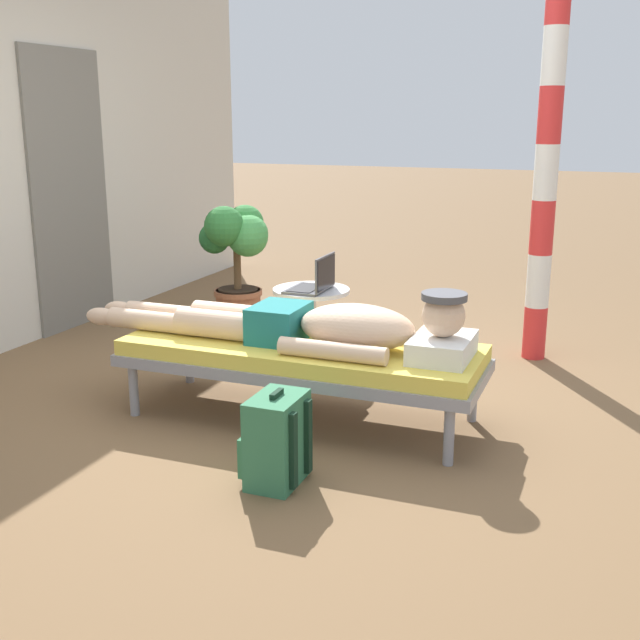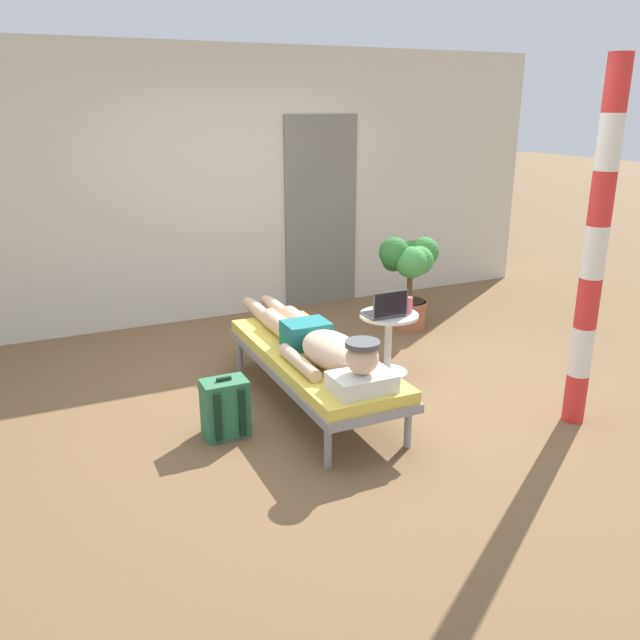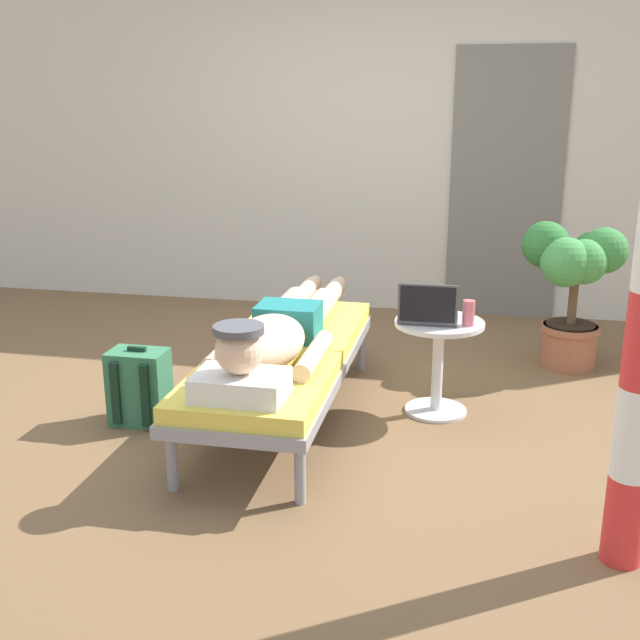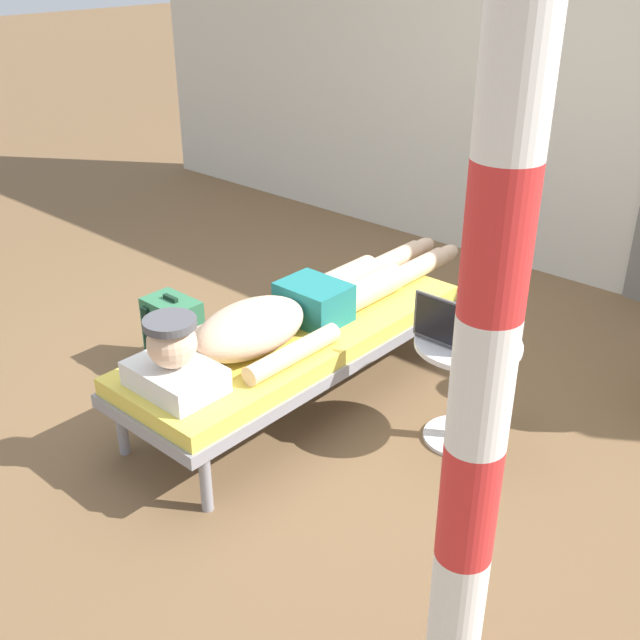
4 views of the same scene
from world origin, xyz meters
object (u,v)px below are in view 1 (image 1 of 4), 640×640
object	(u,v)px
side_table	(311,315)
porch_post	(546,172)
drink_glass	(328,274)
lounge_chair	(301,356)
potted_plant	(238,249)
person_reclining	(315,326)
laptop	(315,282)
backpack	(276,440)

from	to	relation	value
side_table	porch_post	world-z (taller)	porch_post
drink_glass	lounge_chair	bearing A→B (deg)	-167.38
potted_plant	side_table	bearing A→B (deg)	-130.27
potted_plant	person_reclining	bearing A→B (deg)	-141.49
side_table	laptop	size ratio (longest dim) A/B	1.69
person_reclining	backpack	xyz separation A→B (m)	(-0.74, -0.11, -0.32)
porch_post	person_reclining	bearing A→B (deg)	148.80
drink_glass	potted_plant	world-z (taller)	potted_plant
potted_plant	lounge_chair	bearing A→B (deg)	-143.22
backpack	laptop	bearing A→B (deg)	15.29
laptop	backpack	size ratio (longest dim) A/B	0.73
side_table	backpack	world-z (taller)	side_table
person_reclining	side_table	xyz separation A→B (m)	(0.80, 0.34, -0.16)
person_reclining	drink_glass	bearing A→B (deg)	16.87
person_reclining	side_table	size ratio (longest dim) A/B	4.15
side_table	drink_glass	distance (m)	0.28
side_table	drink_glass	xyz separation A→B (m)	(0.15, -0.05, 0.24)
laptop	person_reclining	bearing A→B (deg)	-158.57
backpack	potted_plant	world-z (taller)	potted_plant
lounge_chair	drink_glass	bearing A→B (deg)	12.62
person_reclining	backpack	world-z (taller)	person_reclining
side_table	potted_plant	xyz separation A→B (m)	(0.76, 0.90, 0.24)
drink_glass	backpack	size ratio (longest dim) A/B	0.32
laptop	potted_plant	distance (m)	1.26
lounge_chair	side_table	size ratio (longest dim) A/B	3.65
drink_glass	porch_post	size ratio (longest dim) A/B	0.06
person_reclining	potted_plant	world-z (taller)	potted_plant
person_reclining	potted_plant	size ratio (longest dim) A/B	2.32
potted_plant	porch_post	world-z (taller)	porch_post
side_table	porch_post	xyz separation A→B (m)	(0.77, -1.29, 0.86)
laptop	drink_glass	size ratio (longest dim) A/B	2.28
lounge_chair	porch_post	world-z (taller)	porch_post
potted_plant	porch_post	bearing A→B (deg)	-89.90
side_table	laptop	xyz separation A→B (m)	(-0.06, -0.05, 0.23)
drink_glass	backpack	world-z (taller)	drink_glass
lounge_chair	person_reclining	world-z (taller)	person_reclining
backpack	porch_post	xyz separation A→B (m)	(2.30, -0.84, 1.02)
laptop	lounge_chair	bearing A→B (deg)	-163.80
lounge_chair	potted_plant	bearing A→B (deg)	36.78
drink_glass	potted_plant	size ratio (longest dim) A/B	0.14
lounge_chair	laptop	xyz separation A→B (m)	(0.74, 0.21, 0.24)
laptop	backpack	world-z (taller)	laptop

